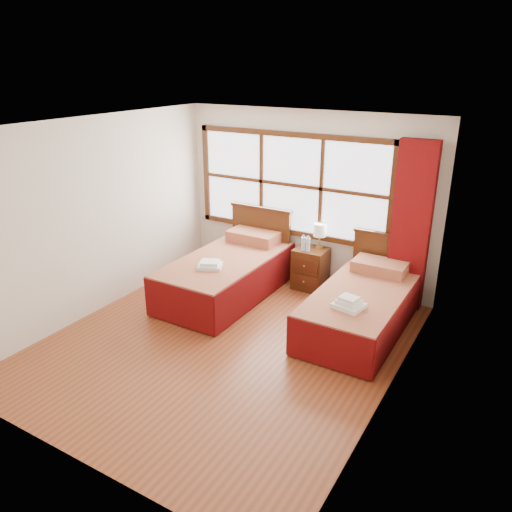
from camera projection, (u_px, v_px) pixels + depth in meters
The scene contains 15 objects.
floor at pixel (225, 343), 6.12m from camera, with size 4.50×4.50×0.00m, color brown.
ceiling at pixel (219, 126), 5.17m from camera, with size 4.50×4.50×0.00m, color white.
wall_back at pixel (307, 199), 7.45m from camera, with size 4.00×4.00×0.00m, color silver.
wall_left at pixel (97, 217), 6.59m from camera, with size 4.50×4.50×0.00m, color silver.
wall_right at pixel (398, 280), 4.70m from camera, with size 4.50×4.50×0.00m, color silver.
window at pixel (291, 185), 7.47m from camera, with size 3.16×0.06×1.56m.
curtain at pixel (411, 227), 6.63m from camera, with size 0.50×0.16×2.30m, color maroon.
bed_left at pixel (229, 273), 7.30m from camera, with size 1.14×2.20×1.11m.
bed_right at pixel (362, 306), 6.35m from camera, with size 1.05×2.07×1.02m.
nightstand at pixel (310, 269), 7.50m from camera, with size 0.47×0.46×0.63m.
towels_left at pixel (210, 265), 6.81m from camera, with size 0.41×0.39×0.09m.
towels_right at pixel (349, 303), 5.80m from camera, with size 0.38×0.35×0.14m.
lamp at pixel (320, 231), 7.36m from camera, with size 0.19×0.19×0.37m.
bottle_near at pixel (303, 244), 7.30m from camera, with size 0.06×0.06×0.24m.
bottle_far at pixel (308, 244), 7.27m from camera, with size 0.06×0.06×0.23m.
Camera 1 is at (3.03, -4.38, 3.22)m, focal length 35.00 mm.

